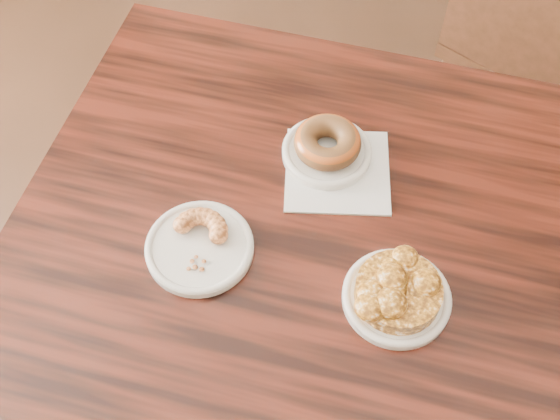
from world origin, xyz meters
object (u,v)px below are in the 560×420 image
(cafe_table, at_px, (294,344))
(apple_fritter, at_px, (399,289))
(glazed_donut, at_px, (328,142))
(cruller_fragment, at_px, (198,241))

(cafe_table, relative_size, apple_fritter, 5.39)
(glazed_donut, bearing_deg, cafe_table, -87.57)
(glazed_donut, relative_size, apple_fritter, 0.66)
(glazed_donut, bearing_deg, apple_fritter, -52.53)
(cafe_table, xyz_separation_m, glazed_donut, (-0.01, 0.18, 0.41))
(apple_fritter, relative_size, cruller_fragment, 1.68)
(glazed_donut, xyz_separation_m, apple_fritter, (0.17, -0.22, -0.00))
(glazed_donut, distance_m, apple_fritter, 0.28)
(cruller_fragment, bearing_deg, glazed_donut, 60.72)
(apple_fritter, bearing_deg, cafe_table, 165.49)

